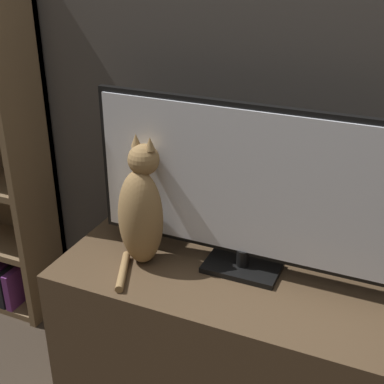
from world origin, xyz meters
name	(u,v)px	position (x,y,z in m)	size (l,w,h in m)	color
wall_back	(276,38)	(0.00, 1.22, 1.30)	(4.80, 0.05, 2.60)	#47423D
tv_stand	(234,339)	(0.00, 0.91, 0.27)	(1.29, 0.53, 0.53)	brown
tv	(247,188)	(0.00, 0.98, 0.86)	(1.09, 0.16, 0.61)	black
cat	(142,211)	(-0.35, 0.89, 0.74)	(0.19, 0.30, 0.48)	#997547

